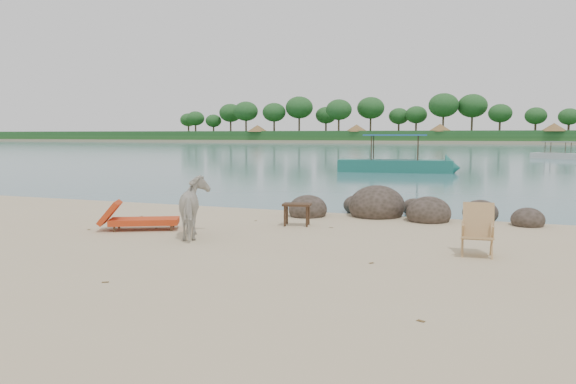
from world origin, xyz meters
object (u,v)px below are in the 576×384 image
Objects in this scene: boulders at (394,210)px; side_table at (297,216)px; deck_chair at (477,232)px; cow at (196,208)px; lounge_chair at (144,218)px; boat_near at (395,141)px.

side_table is (-1.90, -2.25, 0.06)m from boulders.
boulders is at bearing 112.99° from deck_chair.
deck_chair is (5.62, 0.17, -0.18)m from cow.
lounge_chair is at bearing -140.69° from boulders.
cow is at bearing 176.76° from deck_chair.
boat_near is at bearing 98.95° from deck_chair.
boulders reaches higher than lounge_chair.
deck_chair is (2.26, -4.25, 0.26)m from boulders.
boulders is at bearing 12.07° from lounge_chair.
boulders is at bearing -86.99° from boat_near.
boat_near is at bearing 59.12° from lounge_chair.
boulders is 6.38m from lounge_chair.
lounge_chair is 2.05× the size of deck_chair.
lounge_chair is (-1.57, 0.38, -0.36)m from cow.
side_table is at bearing -130.09° from boulders.
lounge_chair is at bearing 173.34° from deck_chair.
boulders is 4.15× the size of cow.
cow is 5.63m from deck_chair.
lounge_chair is at bearing -161.22° from side_table.
cow reaches higher than side_table.
side_table is 0.09× the size of boat_near.
boulders is 6.76× the size of deck_chair.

